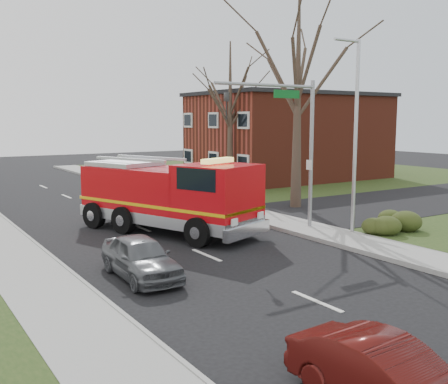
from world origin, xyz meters
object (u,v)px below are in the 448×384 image
traffic_signal_mast (290,128)px  parked_car_gray (387,377)px  fire_engine (170,198)px  parked_car_maroon (141,257)px

traffic_signal_mast → parked_car_gray: traffic_signal_mast is taller
fire_engine → parked_car_maroon: (-3.94, -5.67, -0.89)m
parked_car_maroon → parked_car_gray: parked_car_maroon is taller
traffic_signal_mast → fire_engine: traffic_signal_mast is taller
fire_engine → parked_car_gray: bearing=-123.7°
fire_engine → parked_car_gray: 15.62m
parked_car_maroon → parked_car_gray: bearing=-85.4°
traffic_signal_mast → parked_car_maroon: 9.73m
traffic_signal_mast → fire_engine: (-4.48, 2.91, -3.14)m
fire_engine → parked_car_maroon: bearing=-145.4°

